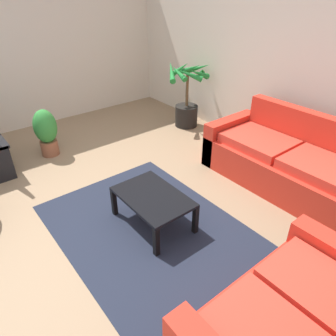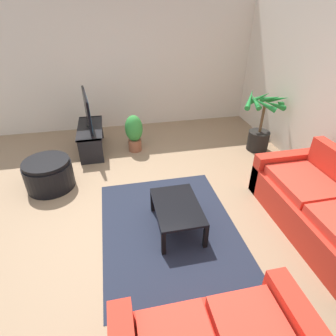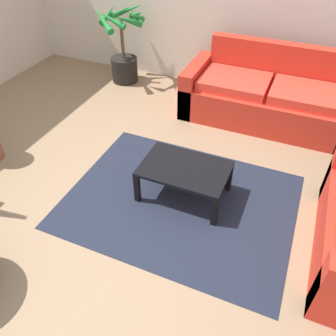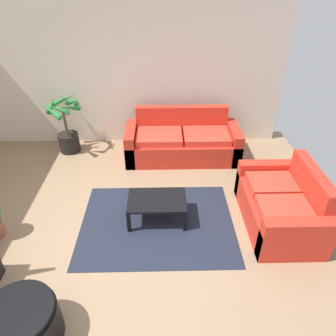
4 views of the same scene
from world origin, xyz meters
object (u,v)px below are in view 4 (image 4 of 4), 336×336
(potted_palm, at_px, (67,129))
(ottoman, at_px, (22,325))
(coffee_table, at_px, (157,202))
(couch_main, at_px, (182,142))
(couch_loveseat, at_px, (281,206))

(potted_palm, bearing_deg, ottoman, -82.80)
(coffee_table, relative_size, ottoman, 1.16)
(couch_main, bearing_deg, couch_loveseat, -56.03)
(couch_loveseat, bearing_deg, potted_palm, 148.39)
(ottoman, bearing_deg, couch_main, 63.24)
(couch_loveseat, distance_m, ottoman, 3.44)
(couch_main, distance_m, ottoman, 3.92)
(couch_main, bearing_deg, coffee_table, -104.84)
(couch_loveseat, relative_size, coffee_table, 1.78)
(couch_loveseat, height_order, coffee_table, couch_loveseat)
(couch_main, height_order, coffee_table, couch_main)
(couch_loveseat, height_order, potted_palm, potted_palm)
(couch_loveseat, distance_m, potted_palm, 4.13)
(coffee_table, height_order, ottoman, ottoman)
(ottoman, bearing_deg, potted_palm, 97.20)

